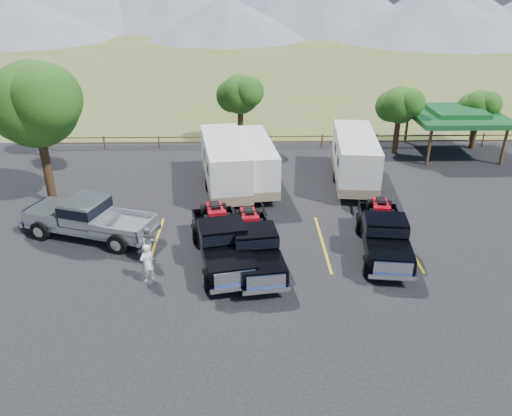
{
  "coord_description": "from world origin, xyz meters",
  "views": [
    {
      "loc": [
        -1.64,
        -16.76,
        11.75
      ],
      "look_at": [
        -1.18,
        4.68,
        1.6
      ],
      "focal_mm": 35.0,
      "sensor_mm": 36.0,
      "label": 1
    }
  ],
  "objects_px": {
    "rig_center": "(254,243)",
    "trailer_right": "(355,159)",
    "rig_left": "(222,239)",
    "rig_right": "(384,232)",
    "trailer_left": "(225,165)",
    "pickup_silver": "(90,218)",
    "person_b": "(149,245)",
    "trailer_center": "(253,163)",
    "pavilion": "(456,115)",
    "person_a": "(147,263)",
    "tree_big_nw": "(34,104)"
  },
  "relations": [
    {
      "from": "tree_big_nw",
      "to": "rig_center",
      "type": "distance_m",
      "value": 13.87
    },
    {
      "from": "trailer_right",
      "to": "tree_big_nw",
      "type": "bearing_deg",
      "value": -166.24
    },
    {
      "from": "tree_big_nw",
      "to": "person_b",
      "type": "distance_m",
      "value": 10.43
    },
    {
      "from": "pavilion",
      "to": "person_a",
      "type": "relative_size",
      "value": 3.56
    },
    {
      "from": "pavilion",
      "to": "trailer_left",
      "type": "xyz_separation_m",
      "value": [
        -15.85,
        -6.44,
        -1.15
      ]
    },
    {
      "from": "trailer_center",
      "to": "pickup_silver",
      "type": "bearing_deg",
      "value": -149.42
    },
    {
      "from": "rig_center",
      "to": "person_b",
      "type": "xyz_separation_m",
      "value": [
        -4.63,
        0.14,
        -0.09
      ]
    },
    {
      "from": "rig_right",
      "to": "trailer_right",
      "type": "distance_m",
      "value": 8.19
    },
    {
      "from": "rig_right",
      "to": "trailer_left",
      "type": "xyz_separation_m",
      "value": [
        -7.48,
        7.36,
        0.63
      ]
    },
    {
      "from": "rig_left",
      "to": "trailer_right",
      "type": "xyz_separation_m",
      "value": [
        7.63,
        8.74,
        0.57
      ]
    },
    {
      "from": "rig_center",
      "to": "trailer_right",
      "type": "xyz_separation_m",
      "value": [
        6.19,
        9.04,
        0.63
      ]
    },
    {
      "from": "rig_left",
      "to": "rig_center",
      "type": "distance_m",
      "value": 1.48
    },
    {
      "from": "rig_right",
      "to": "trailer_left",
      "type": "height_order",
      "value": "trailer_left"
    },
    {
      "from": "pavilion",
      "to": "rig_left",
      "type": "xyz_separation_m",
      "value": [
        -15.74,
        -14.37,
        -1.73
      ]
    },
    {
      "from": "rig_center",
      "to": "person_a",
      "type": "height_order",
      "value": "rig_center"
    },
    {
      "from": "rig_right",
      "to": "trailer_right",
      "type": "relative_size",
      "value": 0.71
    },
    {
      "from": "pavilion",
      "to": "rig_right",
      "type": "relative_size",
      "value": 1.0
    },
    {
      "from": "rig_left",
      "to": "person_a",
      "type": "relative_size",
      "value": 3.8
    },
    {
      "from": "rig_right",
      "to": "pavilion",
      "type": "bearing_deg",
      "value": 65.83
    },
    {
      "from": "rig_left",
      "to": "rig_right",
      "type": "height_order",
      "value": "rig_left"
    },
    {
      "from": "trailer_left",
      "to": "pickup_silver",
      "type": "bearing_deg",
      "value": -146.46
    },
    {
      "from": "rig_right",
      "to": "pickup_silver",
      "type": "relative_size",
      "value": 0.9
    },
    {
      "from": "rig_left",
      "to": "person_a",
      "type": "distance_m",
      "value": 3.46
    },
    {
      "from": "person_a",
      "to": "trailer_left",
      "type": "bearing_deg",
      "value": -147.76
    },
    {
      "from": "trailer_left",
      "to": "trailer_right",
      "type": "bearing_deg",
      "value": -2.41
    },
    {
      "from": "person_b",
      "to": "rig_center",
      "type": "bearing_deg",
      "value": -39.38
    },
    {
      "from": "person_b",
      "to": "pickup_silver",
      "type": "bearing_deg",
      "value": 105.8
    },
    {
      "from": "rig_right",
      "to": "person_b",
      "type": "bearing_deg",
      "value": -168.95
    },
    {
      "from": "trailer_right",
      "to": "person_a",
      "type": "relative_size",
      "value": 5.04
    },
    {
      "from": "tree_big_nw",
      "to": "rig_left",
      "type": "height_order",
      "value": "tree_big_nw"
    },
    {
      "from": "person_b",
      "to": "trailer_right",
      "type": "bearing_deg",
      "value": 1.77
    },
    {
      "from": "rig_left",
      "to": "rig_center",
      "type": "xyz_separation_m",
      "value": [
        1.44,
        -0.3,
        -0.07
      ]
    },
    {
      "from": "pavilion",
      "to": "rig_right",
      "type": "bearing_deg",
      "value": -121.24
    },
    {
      "from": "rig_right",
      "to": "person_a",
      "type": "relative_size",
      "value": 3.57
    },
    {
      "from": "pavilion",
      "to": "rig_center",
      "type": "relative_size",
      "value": 1.01
    },
    {
      "from": "pavilion",
      "to": "person_a",
      "type": "xyz_separation_m",
      "value": [
        -18.75,
        -16.09,
        -1.88
      ]
    },
    {
      "from": "pavilion",
      "to": "trailer_center",
      "type": "height_order",
      "value": "pavilion"
    },
    {
      "from": "rig_right",
      "to": "trailer_right",
      "type": "bearing_deg",
      "value": 95.28
    },
    {
      "from": "rig_right",
      "to": "rig_center",
      "type": "bearing_deg",
      "value": -164.57
    },
    {
      "from": "pavilion",
      "to": "trailer_right",
      "type": "distance_m",
      "value": 9.95
    },
    {
      "from": "pavilion",
      "to": "pickup_silver",
      "type": "bearing_deg",
      "value": -151.34
    },
    {
      "from": "pavilion",
      "to": "person_b",
      "type": "height_order",
      "value": "pavilion"
    },
    {
      "from": "trailer_left",
      "to": "trailer_center",
      "type": "bearing_deg",
      "value": 7.48
    },
    {
      "from": "person_a",
      "to": "person_b",
      "type": "distance_m",
      "value": 1.56
    },
    {
      "from": "tree_big_nw",
      "to": "person_b",
      "type": "height_order",
      "value": "tree_big_nw"
    },
    {
      "from": "rig_left",
      "to": "rig_center",
      "type": "relative_size",
      "value": 1.08
    },
    {
      "from": "tree_big_nw",
      "to": "person_a",
      "type": "distance_m",
      "value": 11.57
    },
    {
      "from": "trailer_right",
      "to": "rig_center",
      "type": "bearing_deg",
      "value": -118.27
    },
    {
      "from": "trailer_center",
      "to": "rig_right",
      "type": "bearing_deg",
      "value": -60.29
    },
    {
      "from": "trailer_left",
      "to": "trailer_center",
      "type": "height_order",
      "value": "trailer_left"
    }
  ]
}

